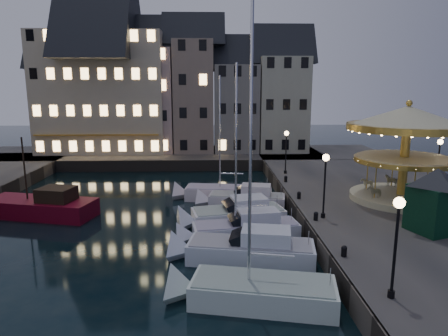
{
  "coord_description": "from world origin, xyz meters",
  "views": [
    {
      "loc": [
        0.06,
        -23.45,
        9.57
      ],
      "look_at": [
        1.0,
        8.0,
        3.2
      ],
      "focal_mm": 32.0,
      "sensor_mm": 36.0,
      "label": 1
    }
  ],
  "objects_px": {
    "bollard_b": "(316,216)",
    "motorboat_f": "(222,194)",
    "streetlamp_b": "(325,177)",
    "bollard_a": "(344,251)",
    "carousel": "(407,135)",
    "streetlamp_a": "(397,233)",
    "bollard_c": "(299,195)",
    "motorboat_a": "(250,292)",
    "ticket_kiosk": "(436,189)",
    "bollard_d": "(286,179)",
    "motorboat_c": "(239,230)",
    "red_fishing_boat": "(42,207)",
    "motorboat_d": "(233,216)",
    "motorboat_b": "(243,250)",
    "streetlamp_d": "(439,157)",
    "streetlamp_c": "(286,146)",
    "motorboat_e": "(242,200)"
  },
  "relations": [
    {
      "from": "bollard_c",
      "to": "motorboat_a",
      "type": "xyz_separation_m",
      "value": [
        -4.87,
        -12.52,
        -1.06
      ]
    },
    {
      "from": "bollard_c",
      "to": "motorboat_a",
      "type": "distance_m",
      "value": 13.47
    },
    {
      "from": "streetlamp_c",
      "to": "bollard_d",
      "type": "distance_m",
      "value": 4.29
    },
    {
      "from": "streetlamp_d",
      "to": "motorboat_c",
      "type": "bearing_deg",
      "value": -155.92
    },
    {
      "from": "ticket_kiosk",
      "to": "motorboat_c",
      "type": "bearing_deg",
      "value": 168.78
    },
    {
      "from": "bollard_b",
      "to": "motorboat_f",
      "type": "distance_m",
      "value": 11.17
    },
    {
      "from": "motorboat_d",
      "to": "motorboat_b",
      "type": "bearing_deg",
      "value": -87.24
    },
    {
      "from": "bollard_a",
      "to": "motorboat_e",
      "type": "height_order",
      "value": "motorboat_e"
    },
    {
      "from": "motorboat_a",
      "to": "motorboat_f",
      "type": "bearing_deg",
      "value": 92.88
    },
    {
      "from": "streetlamp_b",
      "to": "motorboat_b",
      "type": "distance_m",
      "value": 7.32
    },
    {
      "from": "motorboat_b",
      "to": "red_fishing_boat",
      "type": "relative_size",
      "value": 0.93
    },
    {
      "from": "carousel",
      "to": "ticket_kiosk",
      "type": "xyz_separation_m",
      "value": [
        -1.27,
        -6.6,
        -2.33
      ]
    },
    {
      "from": "streetlamp_a",
      "to": "bollard_b",
      "type": "distance_m",
      "value": 9.82
    },
    {
      "from": "streetlamp_c",
      "to": "bollard_b",
      "type": "distance_m",
      "value": 14.22
    },
    {
      "from": "bollard_c",
      "to": "motorboat_c",
      "type": "xyz_separation_m",
      "value": [
        -4.84,
        -4.98,
        -0.93
      ]
    },
    {
      "from": "carousel",
      "to": "motorboat_c",
      "type": "bearing_deg",
      "value": -160.47
    },
    {
      "from": "red_fishing_boat",
      "to": "streetlamp_a",
      "type": "bearing_deg",
      "value": -36.53
    },
    {
      "from": "streetlamp_d",
      "to": "motorboat_d",
      "type": "bearing_deg",
      "value": -165.36
    },
    {
      "from": "bollard_b",
      "to": "bollard_d",
      "type": "xyz_separation_m",
      "value": [
        0.0,
        10.5,
        0.0
      ]
    },
    {
      "from": "carousel",
      "to": "streetlamp_a",
      "type": "bearing_deg",
      "value": -116.53
    },
    {
      "from": "bollard_a",
      "to": "ticket_kiosk",
      "type": "height_order",
      "value": "ticket_kiosk"
    },
    {
      "from": "bollard_a",
      "to": "motorboat_e",
      "type": "bearing_deg",
      "value": 108.46
    },
    {
      "from": "carousel",
      "to": "bollard_d",
      "type": "bearing_deg",
      "value": 141.08
    },
    {
      "from": "streetlamp_b",
      "to": "bollard_a",
      "type": "distance_m",
      "value": 6.5
    },
    {
      "from": "bollard_a",
      "to": "motorboat_d",
      "type": "bearing_deg",
      "value": 120.93
    },
    {
      "from": "carousel",
      "to": "bollard_c",
      "type": "bearing_deg",
      "value": 175.52
    },
    {
      "from": "red_fishing_boat",
      "to": "ticket_kiosk",
      "type": "distance_m",
      "value": 26.91
    },
    {
      "from": "bollard_c",
      "to": "ticket_kiosk",
      "type": "distance_m",
      "value": 9.8
    },
    {
      "from": "motorboat_c",
      "to": "ticket_kiosk",
      "type": "bearing_deg",
      "value": -11.22
    },
    {
      "from": "bollard_b",
      "to": "bollard_d",
      "type": "bearing_deg",
      "value": 90.0
    },
    {
      "from": "streetlamp_a",
      "to": "bollard_d",
      "type": "height_order",
      "value": "streetlamp_a"
    },
    {
      "from": "ticket_kiosk",
      "to": "streetlamp_d",
      "type": "bearing_deg",
      "value": 59.84
    },
    {
      "from": "streetlamp_c",
      "to": "motorboat_e",
      "type": "bearing_deg",
      "value": -124.41
    },
    {
      "from": "streetlamp_d",
      "to": "bollard_a",
      "type": "xyz_separation_m",
      "value": [
        -11.9,
        -13.0,
        -2.41
      ]
    },
    {
      "from": "motorboat_b",
      "to": "motorboat_e",
      "type": "bearing_deg",
      "value": 86.3
    },
    {
      "from": "bollard_b",
      "to": "motorboat_d",
      "type": "xyz_separation_m",
      "value": [
        -5.13,
        3.05,
        -0.96
      ]
    },
    {
      "from": "bollard_d",
      "to": "carousel",
      "type": "height_order",
      "value": "carousel"
    },
    {
      "from": "motorboat_c",
      "to": "red_fishing_boat",
      "type": "bearing_deg",
      "value": 160.03
    },
    {
      "from": "bollard_d",
      "to": "motorboat_c",
      "type": "height_order",
      "value": "motorboat_c"
    },
    {
      "from": "bollard_a",
      "to": "bollard_d",
      "type": "distance_m",
      "value": 16.0
    },
    {
      "from": "streetlamp_b",
      "to": "bollard_b",
      "type": "xyz_separation_m",
      "value": [
        -0.6,
        -0.5,
        -2.41
      ]
    },
    {
      "from": "motorboat_a",
      "to": "ticket_kiosk",
      "type": "xyz_separation_m",
      "value": [
        11.15,
        5.33,
        3.31
      ]
    },
    {
      "from": "bollard_d",
      "to": "motorboat_a",
      "type": "distance_m",
      "value": 18.69
    },
    {
      "from": "carousel",
      "to": "ticket_kiosk",
      "type": "relative_size",
      "value": 1.97
    },
    {
      "from": "bollard_c",
      "to": "bollard_b",
      "type": "bearing_deg",
      "value": -90.0
    },
    {
      "from": "bollard_c",
      "to": "motorboat_b",
      "type": "relative_size",
      "value": 0.07
    },
    {
      "from": "streetlamp_c",
      "to": "red_fishing_boat",
      "type": "bearing_deg",
      "value": -156.48
    },
    {
      "from": "streetlamp_a",
      "to": "ticket_kiosk",
      "type": "relative_size",
      "value": 0.97
    },
    {
      "from": "streetlamp_b",
      "to": "bollard_a",
      "type": "height_order",
      "value": "streetlamp_b"
    },
    {
      "from": "carousel",
      "to": "red_fishing_boat",
      "type": "bearing_deg",
      "value": 178.1
    }
  ]
}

